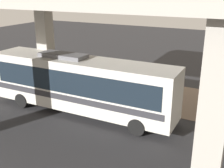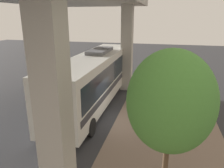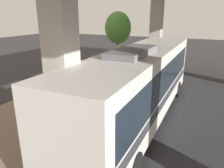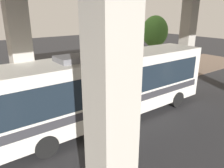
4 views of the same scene
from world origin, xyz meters
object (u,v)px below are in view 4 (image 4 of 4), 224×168
at_px(bus, 110,84).
at_px(fire_hydrant, 25,106).
at_px(street_tree_near, 155,32).
at_px(planter_front, 65,89).
at_px(planter_middle, 91,81).

height_order(bus, fire_hydrant, bus).
bearing_deg(street_tree_near, planter_front, -84.26).
bearing_deg(bus, planter_middle, 162.12).
height_order(bus, planter_front, bus).
bearing_deg(fire_hydrant, street_tree_near, 96.58).
bearing_deg(planter_middle, fire_hydrant, -83.69).
distance_m(bus, fire_hydrant, 5.33).
relative_size(fire_hydrant, planter_front, 0.58).
xyz_separation_m(planter_front, planter_middle, (-0.08, 2.10, 0.12)).
bearing_deg(fire_hydrant, bus, 45.20).
relative_size(bus, fire_hydrant, 13.77).
xyz_separation_m(fire_hydrant, planter_middle, (-0.55, 4.93, 0.47)).
xyz_separation_m(bus, planter_front, (-4.04, -0.77, -1.27)).
relative_size(bus, planter_front, 7.98).
distance_m(planter_front, planter_middle, 2.10).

